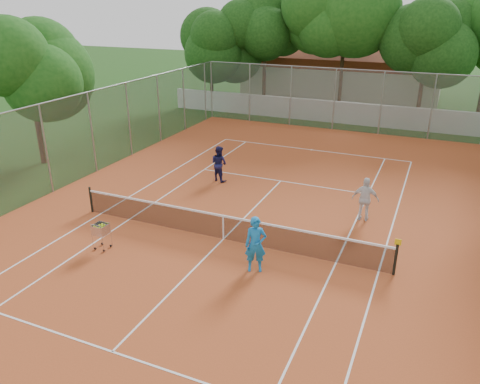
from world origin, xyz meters
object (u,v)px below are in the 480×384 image
at_px(clubhouse, 343,71).
at_px(player_near, 256,245).
at_px(player_far_right, 365,199).
at_px(player_far_left, 219,164).
at_px(ball_hopper, 102,236).
at_px(tennis_net, 223,227).

relative_size(clubhouse, player_near, 8.86).
bearing_deg(player_near, player_far_right, 40.96).
relative_size(player_far_left, player_far_right, 0.97).
height_order(clubhouse, player_far_left, clubhouse).
distance_m(clubhouse, player_far_left, 23.74).
xyz_separation_m(clubhouse, player_far_right, (6.36, -25.35, -1.30)).
distance_m(clubhouse, player_near, 30.76).
bearing_deg(ball_hopper, clubhouse, 73.92).
height_order(tennis_net, player_far_right, player_far_right).
bearing_deg(player_far_left, player_far_right, -176.08).
relative_size(player_near, player_far_left, 1.08).
bearing_deg(tennis_net, player_far_right, 39.89).
xyz_separation_m(tennis_net, clubhouse, (-2.00, 29.00, 1.69)).
bearing_deg(player_far_right, player_near, 60.89).
xyz_separation_m(tennis_net, player_near, (1.83, -1.49, 0.44)).
xyz_separation_m(player_near, player_far_right, (2.53, 5.14, -0.04)).
bearing_deg(ball_hopper, tennis_net, 19.71).
relative_size(player_far_right, ball_hopper, 1.73).
bearing_deg(player_near, clubhouse, 74.34).
height_order(clubhouse, ball_hopper, clubhouse).
xyz_separation_m(player_near, player_far_left, (-4.57, 6.80, -0.07)).
height_order(player_near, player_far_left, player_near).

